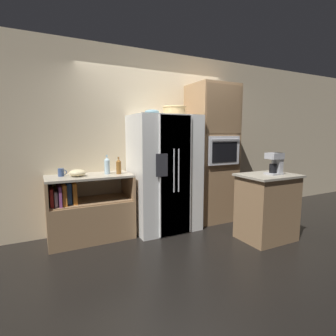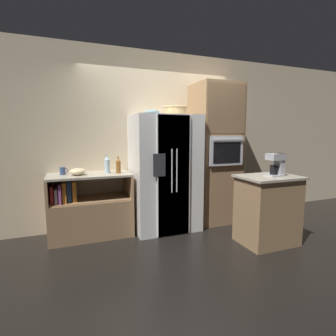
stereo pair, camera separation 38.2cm
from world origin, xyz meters
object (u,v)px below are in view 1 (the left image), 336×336
object	(u,v)px
wicker_basket	(175,111)
coffee_maker	(275,163)
bottle_short	(107,165)
wall_oven	(211,154)
mug	(61,172)
bottle_tall	(119,166)
mixing_bowl	(77,173)
refrigerator	(164,173)
fruit_bowl	(152,112)

from	to	relation	value
wicker_basket	coffee_maker	size ratio (longest dim) A/B	1.21
wicker_basket	bottle_short	world-z (taller)	wicker_basket
wall_oven	mug	size ratio (longest dim) A/B	19.86
bottle_short	wall_oven	bearing A→B (deg)	-1.44
bottle_tall	mug	distance (m)	0.77
wicker_basket	bottle_tall	xyz separation A→B (m)	(-0.90, 0.01, -0.82)
bottle_short	coffee_maker	world-z (taller)	coffee_maker
wall_oven	wicker_basket	xyz separation A→B (m)	(-0.74, -0.03, 0.69)
mixing_bowl	coffee_maker	distance (m)	2.71
wall_oven	mixing_bowl	xyz separation A→B (m)	(-2.20, 0.01, -0.19)
refrigerator	wall_oven	size ratio (longest dim) A/B	0.77
refrigerator	bottle_tall	size ratio (longest dim) A/B	7.18
wall_oven	bottle_short	size ratio (longest dim) A/B	8.27
wicker_basket	coffee_maker	distance (m)	1.65
mug	mixing_bowl	world-z (taller)	mug
mixing_bowl	coffee_maker	bearing A→B (deg)	-24.94
bottle_short	mug	bearing A→B (deg)	173.13
bottle_short	bottle_tall	bearing A→B (deg)	-24.43
wall_oven	fruit_bowl	xyz separation A→B (m)	(-1.11, -0.02, 0.65)
wall_oven	wicker_basket	world-z (taller)	wall_oven
refrigerator	wall_oven	bearing A→B (deg)	3.13
wall_oven	mug	xyz separation A→B (m)	(-2.39, 0.12, -0.18)
wall_oven	mixing_bowl	size ratio (longest dim) A/B	10.42
refrigerator	mixing_bowl	distance (m)	1.28
refrigerator	coffee_maker	bearing A→B (deg)	-42.50
bottle_short	mixing_bowl	world-z (taller)	bottle_short
wicker_basket	coffee_maker	world-z (taller)	wicker_basket
mug	mixing_bowl	distance (m)	0.22
fruit_bowl	coffee_maker	bearing A→B (deg)	-39.07
bottle_short	mixing_bowl	size ratio (longest dim) A/B	1.26
fruit_bowl	wall_oven	bearing A→B (deg)	1.11
fruit_bowl	mug	bearing A→B (deg)	173.81
wicker_basket	bottle_short	xyz separation A→B (m)	(-1.05, 0.08, -0.80)
coffee_maker	refrigerator	bearing A→B (deg)	137.50
wall_oven	bottle_short	bearing A→B (deg)	178.56
bottle_short	refrigerator	bearing A→B (deg)	-6.28
mixing_bowl	fruit_bowl	bearing A→B (deg)	-1.84
fruit_bowl	refrigerator	bearing A→B (deg)	-8.78
bottle_short	mixing_bowl	xyz separation A→B (m)	(-0.41, -0.03, -0.08)
wicker_basket	fruit_bowl	xyz separation A→B (m)	(-0.37, 0.01, -0.04)
refrigerator	coffee_maker	size ratio (longest dim) A/B	5.90
mixing_bowl	coffee_maker	world-z (taller)	coffee_maker
bottle_tall	bottle_short	bearing A→B (deg)	155.57
refrigerator	bottle_tall	distance (m)	0.73
wicker_basket	mug	xyz separation A→B (m)	(-1.65, 0.15, -0.87)
mug	mixing_bowl	size ratio (longest dim) A/B	0.52
refrigerator	bottle_tall	bearing A→B (deg)	177.82
refrigerator	bottle_short	bearing A→B (deg)	173.72
wall_oven	bottle_short	world-z (taller)	wall_oven
refrigerator	wicker_basket	world-z (taller)	wicker_basket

